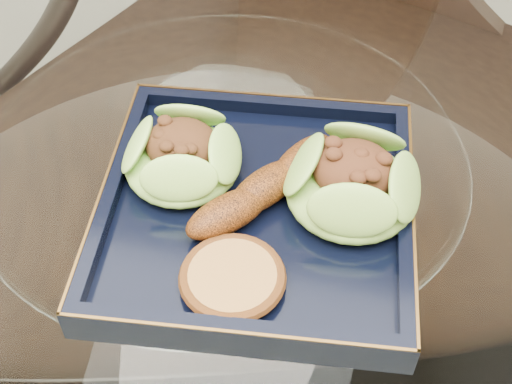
# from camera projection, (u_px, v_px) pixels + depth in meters

# --- Properties ---
(dining_table) EXTENTS (1.13, 1.13, 0.77)m
(dining_table) POSITION_uv_depth(u_px,v_px,m) (230.00, 291.00, 0.78)
(dining_table) COLOR white
(dining_table) RESTS_ON ground
(dining_chair) EXTENTS (0.47, 0.47, 0.87)m
(dining_chair) POSITION_uv_depth(u_px,v_px,m) (284.00, 121.00, 1.13)
(dining_chair) COLOR #331C11
(dining_chair) RESTS_ON ground
(navy_plate) EXTENTS (0.30, 0.30, 0.02)m
(navy_plate) POSITION_uv_depth(u_px,v_px,m) (256.00, 215.00, 0.63)
(navy_plate) COLOR black
(navy_plate) RESTS_ON dining_table
(lettuce_wrap_left) EXTENTS (0.13, 0.13, 0.04)m
(lettuce_wrap_left) POSITION_uv_depth(u_px,v_px,m) (182.00, 159.00, 0.64)
(lettuce_wrap_left) COLOR #61A22F
(lettuce_wrap_left) RESTS_ON navy_plate
(lettuce_wrap_right) EXTENTS (0.15, 0.15, 0.04)m
(lettuce_wrap_right) POSITION_uv_depth(u_px,v_px,m) (352.00, 186.00, 0.61)
(lettuce_wrap_right) COLOR #5E9029
(lettuce_wrap_right) RESTS_ON navy_plate
(roasted_plantain) EXTENTS (0.12, 0.15, 0.03)m
(roasted_plantain) POSITION_uv_depth(u_px,v_px,m) (266.00, 187.00, 0.62)
(roasted_plantain) COLOR #6A2F0B
(roasted_plantain) RESTS_ON navy_plate
(crumb_patty) EXTENTS (0.08, 0.08, 0.01)m
(crumb_patty) POSITION_uv_depth(u_px,v_px,m) (232.00, 279.00, 0.56)
(crumb_patty) COLOR #AE713A
(crumb_patty) RESTS_ON navy_plate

